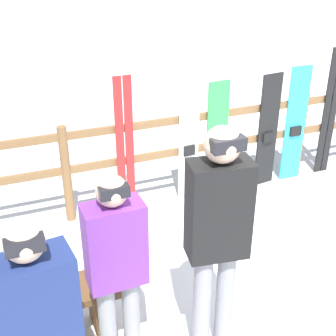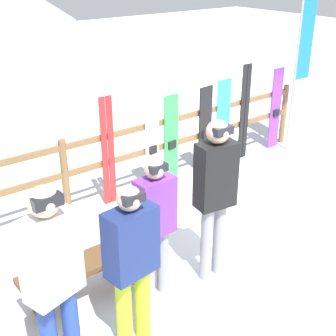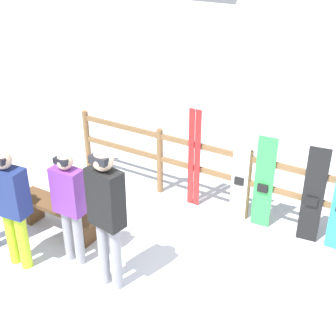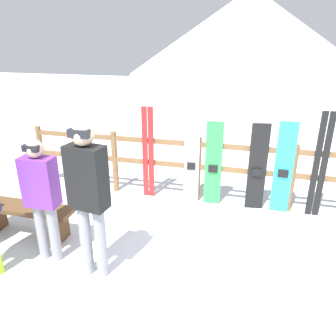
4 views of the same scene
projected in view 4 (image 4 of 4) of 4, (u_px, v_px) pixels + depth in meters
The scene contains 12 objects.
ground_plane at pixel (167, 276), 3.83m from camera, with size 40.00×40.00×0.00m, color white.
mountain_backdrop at pixel (249, 32), 24.30m from camera, with size 18.00×18.00×6.00m.
fence at pixel (198, 163), 5.39m from camera, with size 6.02×0.10×1.10m.
bench at pixel (27, 213), 4.51m from camera, with size 1.37×0.36×0.45m.
person_black at pixel (88, 191), 3.48m from camera, with size 0.44×0.28×1.82m.
person_purple at pixel (42, 193), 3.81m from camera, with size 0.39×0.22×1.56m.
ski_pair_red at pixel (148, 153), 5.49m from camera, with size 0.20×0.02×1.58m.
snowboard_white at pixel (192, 162), 5.35m from camera, with size 0.24×0.07×1.42m.
snowboard_green at pixel (213, 164), 5.27m from camera, with size 0.27×0.07×1.40m.
snowboard_black_stripe at pixel (257, 168), 5.10m from camera, with size 0.28×0.08×1.41m.
snowboard_cyan at pixel (283, 169), 5.00m from camera, with size 0.28×0.06×1.47m.
ski_pair_black at pixel (320, 166), 4.85m from camera, with size 0.19×0.02×1.64m.
Camera 4 is at (0.79, -2.98, 2.59)m, focal length 35.00 mm.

